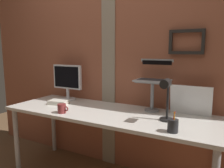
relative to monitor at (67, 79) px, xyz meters
The scene contains 10 objects.
brick_wall_back 0.68m from the monitor, 18.41° to the left, with size 3.70×0.15×2.66m.
desk 0.75m from the monitor, 18.59° to the right, with size 2.03×0.68×0.73m.
monitor is the anchor object (origin of this frame).
laptop_stand 1.02m from the monitor, ahead, with size 0.28×0.22×0.29m.
laptop 1.03m from the monitor, ahead, with size 0.32×0.27×0.21m.
whiteboard_panel 1.37m from the monitor, ahead, with size 0.35×0.02×0.27m, color white.
desk_lamp 1.25m from the monitor, 12.63° to the right, with size 0.12×0.20×0.36m.
pen_cup 1.41m from the monitor, 19.24° to the right, with size 0.08×0.08×0.15m.
coffee_mug 0.59m from the monitor, 56.17° to the right, with size 0.11×0.08×0.08m.
paper_clutter_stack 0.32m from the monitor, 76.63° to the right, with size 0.20×0.14×0.04m, color silver.
Camera 1 is at (1.06, -1.68, 1.30)m, focal length 34.20 mm.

